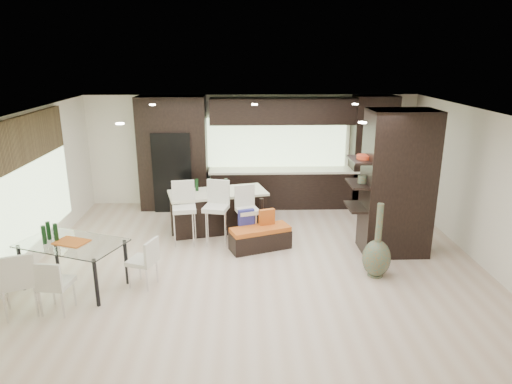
{
  "coord_description": "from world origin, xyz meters",
  "views": [
    {
      "loc": [
        -0.26,
        -7.58,
        3.64
      ],
      "look_at": [
        0.0,
        0.6,
        1.15
      ],
      "focal_mm": 32.0,
      "sensor_mm": 36.0,
      "label": 1
    }
  ],
  "objects_px": {
    "stool_left": "(185,220)",
    "chair_far": "(19,285)",
    "stool_mid": "(216,219)",
    "chair_near": "(56,287)",
    "chair_end": "(143,264)",
    "stool_right": "(248,221)",
    "dining_table": "(74,265)",
    "bench": "(260,238)",
    "kitchen_island": "(218,211)",
    "floor_vase": "(378,240)"
  },
  "relations": [
    {
      "from": "stool_left",
      "to": "chair_far",
      "type": "relative_size",
      "value": 1.09
    },
    {
      "from": "stool_left",
      "to": "stool_mid",
      "type": "height_order",
      "value": "stool_mid"
    },
    {
      "from": "chair_near",
      "to": "chair_end",
      "type": "distance_m",
      "value": 1.32
    },
    {
      "from": "stool_right",
      "to": "dining_table",
      "type": "bearing_deg",
      "value": -165.33
    },
    {
      "from": "stool_right",
      "to": "bench",
      "type": "relative_size",
      "value": 0.8
    },
    {
      "from": "kitchen_island",
      "to": "floor_vase",
      "type": "xyz_separation_m",
      "value": [
        2.78,
        -2.24,
        0.23
      ]
    },
    {
      "from": "stool_right",
      "to": "chair_near",
      "type": "distance_m",
      "value": 3.74
    },
    {
      "from": "chair_end",
      "to": "stool_mid",
      "type": "bearing_deg",
      "value": -13.53
    },
    {
      "from": "kitchen_island",
      "to": "chair_far",
      "type": "distance_m",
      "value": 4.22
    },
    {
      "from": "stool_left",
      "to": "stool_right",
      "type": "xyz_separation_m",
      "value": [
        1.24,
        0.02,
        -0.04
      ]
    },
    {
      "from": "kitchen_island",
      "to": "stool_right",
      "type": "height_order",
      "value": "stool_right"
    },
    {
      "from": "stool_mid",
      "to": "chair_near",
      "type": "xyz_separation_m",
      "value": [
        -2.19,
        -2.45,
        -0.11
      ]
    },
    {
      "from": "stool_left",
      "to": "stool_right",
      "type": "bearing_deg",
      "value": -7.73
    },
    {
      "from": "kitchen_island",
      "to": "dining_table",
      "type": "height_order",
      "value": "kitchen_island"
    },
    {
      "from": "chair_near",
      "to": "stool_right",
      "type": "bearing_deg",
      "value": 50.06
    },
    {
      "from": "stool_mid",
      "to": "bench",
      "type": "height_order",
      "value": "stool_mid"
    },
    {
      "from": "stool_left",
      "to": "chair_far",
      "type": "xyz_separation_m",
      "value": [
        -2.07,
        -2.49,
        -0.04
      ]
    },
    {
      "from": "chair_end",
      "to": "stool_left",
      "type": "bearing_deg",
      "value": 3.55
    },
    {
      "from": "kitchen_island",
      "to": "chair_far",
      "type": "relative_size",
      "value": 2.18
    },
    {
      "from": "stool_right",
      "to": "dining_table",
      "type": "distance_m",
      "value": 3.3
    },
    {
      "from": "kitchen_island",
      "to": "chair_near",
      "type": "distance_m",
      "value": 3.89
    },
    {
      "from": "stool_right",
      "to": "chair_near",
      "type": "xyz_separation_m",
      "value": [
        -2.81,
        -2.47,
        -0.07
      ]
    },
    {
      "from": "stool_left",
      "to": "bench",
      "type": "relative_size",
      "value": 0.87
    },
    {
      "from": "bench",
      "to": "chair_end",
      "type": "height_order",
      "value": "chair_end"
    },
    {
      "from": "kitchen_island",
      "to": "dining_table",
      "type": "bearing_deg",
      "value": -146.09
    },
    {
      "from": "kitchen_island",
      "to": "floor_vase",
      "type": "height_order",
      "value": "floor_vase"
    },
    {
      "from": "stool_left",
      "to": "dining_table",
      "type": "bearing_deg",
      "value": -141.26
    },
    {
      "from": "stool_left",
      "to": "bench",
      "type": "bearing_deg",
      "value": -20.28
    },
    {
      "from": "floor_vase",
      "to": "stool_right",
      "type": "bearing_deg",
      "value": 145.17
    },
    {
      "from": "floor_vase",
      "to": "chair_end",
      "type": "distance_m",
      "value": 3.9
    },
    {
      "from": "kitchen_island",
      "to": "stool_left",
      "type": "relative_size",
      "value": 1.99
    },
    {
      "from": "stool_mid",
      "to": "chair_near",
      "type": "height_order",
      "value": "stool_mid"
    },
    {
      "from": "kitchen_island",
      "to": "stool_mid",
      "type": "xyz_separation_m",
      "value": [
        0.0,
        -0.76,
        0.09
      ]
    },
    {
      "from": "dining_table",
      "to": "kitchen_island",
      "type": "bearing_deg",
      "value": 70.16
    },
    {
      "from": "floor_vase",
      "to": "chair_far",
      "type": "distance_m",
      "value": 5.57
    },
    {
      "from": "bench",
      "to": "floor_vase",
      "type": "distance_m",
      "value": 2.29
    },
    {
      "from": "chair_near",
      "to": "chair_end",
      "type": "relative_size",
      "value": 1.04
    },
    {
      "from": "bench",
      "to": "chair_far",
      "type": "relative_size",
      "value": 1.25
    },
    {
      "from": "stool_left",
      "to": "bench",
      "type": "xyz_separation_m",
      "value": [
        1.48,
        -0.31,
        -0.28
      ]
    },
    {
      "from": "stool_left",
      "to": "chair_end",
      "type": "xyz_separation_m",
      "value": [
        -0.48,
        -1.71,
        -0.13
      ]
    },
    {
      "from": "stool_left",
      "to": "stool_mid",
      "type": "relative_size",
      "value": 0.99
    },
    {
      "from": "stool_mid",
      "to": "bench",
      "type": "relative_size",
      "value": 0.88
    },
    {
      "from": "bench",
      "to": "dining_table",
      "type": "xyz_separation_m",
      "value": [
        -3.05,
        -1.4,
        0.16
      ]
    },
    {
      "from": "chair_end",
      "to": "dining_table",
      "type": "bearing_deg",
      "value": 109.38
    },
    {
      "from": "stool_left",
      "to": "chair_far",
      "type": "height_order",
      "value": "stool_left"
    },
    {
      "from": "dining_table",
      "to": "chair_end",
      "type": "distance_m",
      "value": 1.09
    },
    {
      "from": "kitchen_island",
      "to": "chair_end",
      "type": "xyz_separation_m",
      "value": [
        -1.1,
        -2.46,
        -0.04
      ]
    },
    {
      "from": "stool_right",
      "to": "chair_end",
      "type": "xyz_separation_m",
      "value": [
        -1.72,
        -1.72,
        -0.08
      ]
    },
    {
      "from": "floor_vase",
      "to": "chair_end",
      "type": "height_order",
      "value": "floor_vase"
    },
    {
      "from": "dining_table",
      "to": "chair_far",
      "type": "relative_size",
      "value": 1.73
    }
  ]
}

